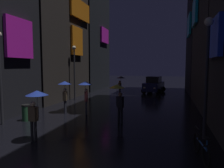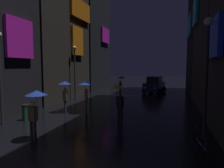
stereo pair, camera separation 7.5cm
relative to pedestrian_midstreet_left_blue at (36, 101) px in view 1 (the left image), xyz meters
name	(u,v)px [view 1 (the left image)]	position (x,y,z in m)	size (l,w,h in m)	color
building_left_mid	(51,30)	(-5.77, 10.14, 4.87)	(4.25, 8.58, 13.07)	#2D2826
pedestrian_midstreet_left_blue	(36,101)	(0.00, 0.00, 0.00)	(0.90, 0.90, 2.12)	black
pedestrian_foreground_right_blue	(86,88)	(-0.01, 5.00, 0.00)	(0.90, 0.90, 2.12)	#2D2D38
pedestrian_near_crossing_yellow	(118,93)	(2.54, 3.61, 0.00)	(0.90, 0.90, 2.12)	black
pedestrian_far_right_black	(121,81)	(0.50, 12.33, 0.00)	(0.90, 0.90, 2.12)	#2D2D38
pedestrian_midstreet_centre_blue	(65,88)	(-1.41, 4.82, 0.00)	(0.90, 0.90, 2.12)	#2D2D38
bicycle_parked_at_storefront	(201,148)	(6.32, 0.14, -1.28)	(0.30, 1.81, 0.96)	black
car_distant	(154,85)	(3.39, 16.89, -0.74)	(2.65, 4.32, 1.92)	navy
streetlamp_right_near	(207,63)	(6.71, 2.24, 1.55)	(0.36, 0.36, 5.09)	#2D2D33
streetlamp_left_far	(74,66)	(-3.29, 9.88, 1.48)	(0.36, 0.36, 4.97)	#2D2D33
streetlamp_left_near	(0,66)	(-3.29, 1.49, 1.44)	(0.36, 0.36, 4.90)	#2D2D33
trash_bin	(26,113)	(-2.59, 2.48, -1.20)	(0.46, 0.46, 0.93)	#265933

